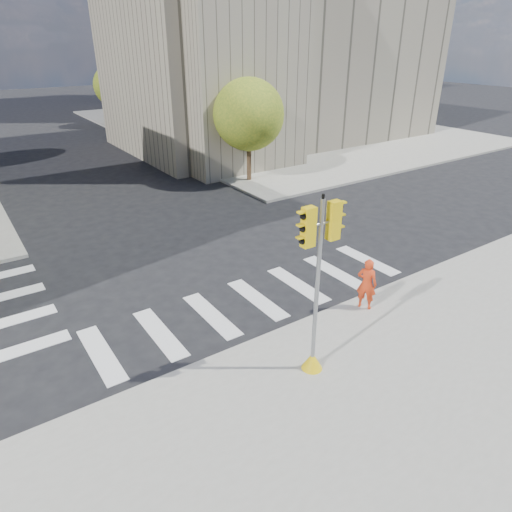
{
  "coord_description": "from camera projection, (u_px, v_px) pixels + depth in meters",
  "views": [
    {
      "loc": [
        -7.75,
        -13.17,
        8.16
      ],
      "look_at": [
        -0.65,
        -2.75,
        2.1
      ],
      "focal_mm": 32.0,
      "sensor_mm": 36.0,
      "label": 1
    }
  ],
  "objects": [
    {
      "name": "ground",
      "position": [
        230.0,
        276.0,
        17.28
      ],
      "size": [
        160.0,
        160.0,
        0.0
      ],
      "primitive_type": "plane",
      "color": "black",
      "rests_on": "ground"
    },
    {
      "name": "sidewalk_far_right",
      "position": [
        265.0,
        125.0,
        46.76
      ],
      "size": [
        28.0,
        40.0,
        0.15
      ],
      "primitive_type": "cube",
      "color": "gray",
      "rests_on": "ground"
    },
    {
      "name": "civic_building",
      "position": [
        270.0,
        50.0,
        36.29
      ],
      "size": [
        26.0,
        16.0,
        19.39
      ],
      "color": "gray",
      "rests_on": "ground"
    },
    {
      "name": "tree_re_near",
      "position": [
        249.0,
        115.0,
        26.78
      ],
      "size": [
        4.2,
        4.2,
        6.16
      ],
      "color": "#382616",
      "rests_on": "ground"
    },
    {
      "name": "tree_re_mid",
      "position": [
        164.0,
        91.0,
        35.59
      ],
      "size": [
        4.6,
        4.6,
        6.66
      ],
      "color": "#382616",
      "rests_on": "ground"
    },
    {
      "name": "tree_re_far",
      "position": [
        114.0,
        86.0,
        44.74
      ],
      "size": [
        4.0,
        4.0,
        5.88
      ],
      "color": "#382616",
      "rests_on": "ground"
    },
    {
      "name": "lamp_near",
      "position": [
        221.0,
        98.0,
        29.79
      ],
      "size": [
        0.35,
        0.18,
        8.11
      ],
      "color": "black",
      "rests_on": "sidewalk_far_right"
    },
    {
      "name": "lamp_far",
      "position": [
        141.0,
        82.0,
        40.22
      ],
      "size": [
        0.35,
        0.18,
        8.11
      ],
      "color": "black",
      "rests_on": "sidewalk_far_right"
    },
    {
      "name": "traffic_signal",
      "position": [
        316.0,
        302.0,
        11.33
      ],
      "size": [
        1.06,
        0.56,
        4.87
      ],
      "rotation": [
        0.0,
        0.0,
        -0.01
      ],
      "color": "#E1BA0B",
      "rests_on": "sidewalk_near"
    },
    {
      "name": "photographer",
      "position": [
        367.0,
        284.0,
        14.62
      ],
      "size": [
        0.68,
        0.76,
        1.75
      ],
      "primitive_type": "imported",
      "rotation": [
        0.0,
        0.0,
        2.09
      ],
      "color": "red",
      "rests_on": "sidewalk_near"
    }
  ]
}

